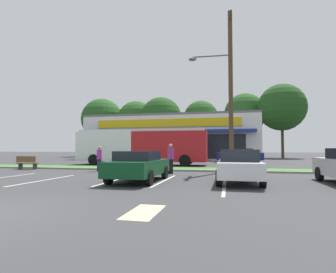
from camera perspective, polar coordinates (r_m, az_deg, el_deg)
The scene contains 24 objects.
grass_median at distance 19.68m, azimuth -4.53°, elevation -6.78°, with size 56.00×2.20×0.12m, color #427A2D.
curb_lip at distance 18.52m, azimuth -5.65°, elevation -7.03°, with size 56.00×0.24×0.12m, color gray.
parking_stripe_0 at distance 16.40m, azimuth -31.79°, elevation -7.40°, with size 0.12×4.80×0.01m, color silver.
parking_stripe_1 at distance 14.14m, azimuth -24.64°, elevation -8.38°, with size 0.12×4.80×0.01m, color silver.
parking_stripe_2 at distance 13.21m, azimuth -10.84°, elevation -9.00°, with size 0.12×4.80×0.01m, color silver.
parking_stripe_3 at distance 12.75m, azimuth -0.66°, elevation -9.28°, with size 0.12×4.80×0.01m, color silver.
parking_stripe_4 at distance 10.95m, azimuth 11.85°, elevation -10.31°, with size 0.12×4.80×0.01m, color silver.
lot_arrow at distance 6.55m, azimuth -5.11°, elevation -15.60°, with size 0.70×1.60×0.01m, color beige.
storefront_building at distance 42.15m, azimuth 1.56°, elevation -0.36°, with size 24.42×14.49×6.33m.
tree_far_left at distance 55.19m, azimuth -13.80°, elevation 3.60°, with size 8.11×8.11×11.49m.
tree_left at distance 52.25m, azimuth -6.74°, elevation 3.45°, with size 7.32×7.32×10.70m.
tree_mid_left at distance 48.93m, azimuth -1.49°, elevation 3.97°, with size 7.48×7.48×10.88m.
tree_mid at distance 50.00m, azimuth 6.99°, elevation 3.96°, with size 6.30×6.30×10.40m.
tree_mid_right at distance 51.08m, azimuth 15.99°, elevation 4.67°, with size 7.39×7.39×11.62m.
tree_right at distance 48.63m, azimuth 22.99°, elevation 5.70°, with size 7.77×7.77×12.27m.
utility_pole at distance 19.16m, azimuth 12.75°, elevation 10.64°, with size 3.03×2.40×11.01m.
city_bus at distance 25.13m, azimuth -5.62°, elevation -1.99°, with size 12.13×2.89×3.25m.
bus_stop_bench at distance 22.07m, azimuth -27.70°, elevation -4.88°, with size 1.60×0.45×0.95m.
car_0 at distance 29.59m, azimuth 15.00°, elevation -3.89°, with size 4.77×1.86×1.53m.
car_1 at distance 31.48m, azimuth -6.71°, elevation -3.99°, with size 4.29×1.88×1.42m.
car_2 at distance 12.23m, azimuth 14.78°, elevation -5.98°, with size 1.88×4.44×1.45m.
car_5 at distance 12.39m, azimuth -6.16°, elevation -6.10°, with size 1.98×4.39×1.38m.
pedestrian_near_bench at distance 16.06m, azimuth 0.54°, elevation -4.73°, with size 0.36×0.36×1.78m.
pedestrian_by_pole at distance 18.26m, azimuth -14.37°, elevation -4.59°, with size 0.33×0.33×1.66m.
Camera 1 is at (5.79, -4.75, 1.47)m, focal length 28.75 mm.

